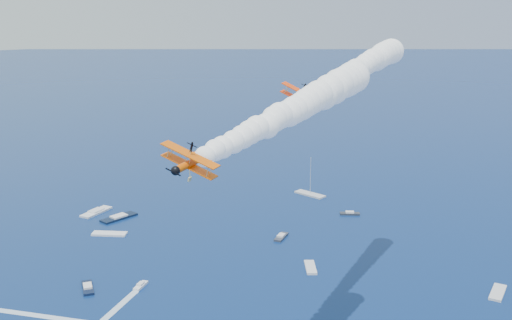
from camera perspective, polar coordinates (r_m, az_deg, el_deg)
biplane_lead at (r=120.42m, az=4.19°, el=5.72°), size 11.70×12.66×8.72m
biplane_trail at (r=82.65m, az=-6.08°, el=-0.28°), size 11.42×12.44×8.04m
smoke_trail_lead at (r=149.25m, az=9.25°, el=8.25°), size 66.71×59.61×11.78m
smoke_trail_trail at (r=108.78m, az=3.56°, el=4.71°), size 66.66×58.55×11.78m
spectator_boats at (r=204.39m, az=-16.07°, el=-8.59°), size 212.99×168.74×0.70m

